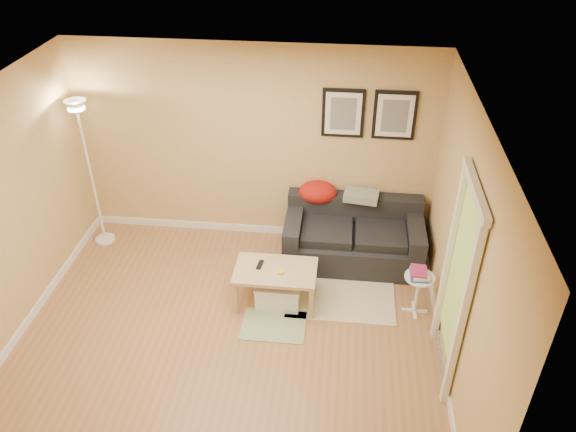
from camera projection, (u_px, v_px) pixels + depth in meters
The scene contains 23 objects.
floor at pixel (229, 337), 6.03m from camera, with size 4.50×4.50×0.00m, color #A36C45.
ceiling at pixel (210, 112), 4.59m from camera, with size 4.50×4.50×0.00m, color white.
wall_back at pixel (254, 146), 6.97m from camera, with size 4.50×4.50×0.00m, color tan.
wall_front at pixel (157, 418), 3.65m from camera, with size 4.50×4.50×0.00m, color tan.
wall_right at pixel (463, 255), 5.10m from camera, with size 4.00×4.00×0.00m, color tan.
baseboard_back at pixel (257, 229), 7.65m from camera, with size 4.50×0.02×0.10m, color white.
baseboard_left at pixel (30, 318), 6.20m from camera, with size 0.02×4.00×0.10m, color white.
baseboard_right at pixel (441, 351), 5.79m from camera, with size 0.02×4.00×0.10m, color white.
sofa at pixel (353, 235), 6.97m from camera, with size 1.70×0.90×0.75m, color black, non-canonical shape.
red_throw at pixel (318, 192), 7.07m from camera, with size 0.48×0.36×0.28m, color red, non-canonical shape.
plaid_throw at pixel (361, 196), 6.97m from camera, with size 0.42×0.26×0.10m, color tan, non-canonical shape.
framed_print_left at pixel (343, 113), 6.57m from camera, with size 0.50×0.04×0.60m, color black, non-canonical shape.
framed_print_right at pixel (395, 115), 6.52m from camera, with size 0.50×0.04×0.60m, color black, non-canonical shape.
area_rug at pixel (341, 297), 6.56m from camera, with size 1.25×0.85×0.01m, color beige.
green_runner at pixel (274, 326), 6.16m from camera, with size 0.70×0.50×0.01m, color #668C4C.
coffee_table at pixel (276, 285), 6.39m from camera, with size 0.92×0.56×0.46m, color tan, non-canonical shape.
remote_control at pixel (260, 265), 6.32m from camera, with size 0.05×0.16×0.02m, color black.
tape_roll at pixel (280, 272), 6.20m from camera, with size 0.07×0.07×0.03m, color yellow.
storage_bin at pixel (278, 293), 6.39m from camera, with size 0.51×0.37×0.31m, color white, non-canonical shape.
side_table at pixel (417, 294), 6.22m from camera, with size 0.33×0.33×0.51m, color white, non-canonical shape.
book_stack at pixel (419, 273), 6.07m from camera, with size 0.19×0.25×0.08m, color #2E518B, non-canonical shape.
floor_lamp at pixel (92, 179), 6.99m from camera, with size 0.26×0.26×1.99m, color white, non-canonical shape.
doorway at pixel (454, 289), 5.14m from camera, with size 0.12×1.01×2.13m, color white, non-canonical shape.
Camera 1 is at (1.10, -4.21, 4.42)m, focal length 34.88 mm.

